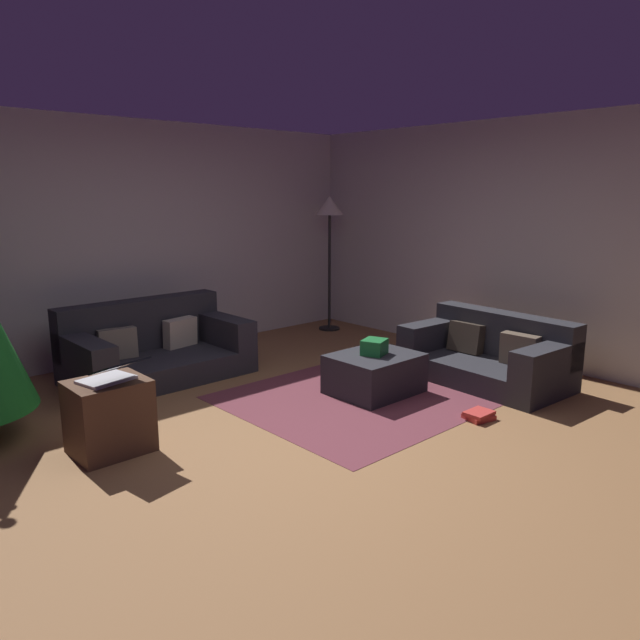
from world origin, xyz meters
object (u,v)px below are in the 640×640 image
ottoman (375,374)px  couch_right (490,355)px  corner_lamp (330,216)px  book_stack (479,415)px  tv_remote (377,352)px  couch_left (154,349)px  gift_box (374,347)px  laptop (111,374)px  side_table (109,416)px

ottoman → couch_right: bearing=-24.4°
couch_right → corner_lamp: size_ratio=0.90×
book_stack → tv_remote: bearing=94.3°
couch_left → book_stack: size_ratio=6.74×
couch_right → book_stack: bearing=121.5°
gift_box → tv_remote: bearing=13.2°
ottoman → laptop: bearing=171.6°
book_stack → ottoman: bearing=97.4°
couch_right → side_table: 3.59m
couch_left → side_table: 1.81m
gift_box → couch_left: bearing=124.4°
tv_remote → side_table: size_ratio=0.30×
laptop → corner_lamp: corner_lamp is taller
couch_left → book_stack: (1.40, -2.89, -0.24)m
laptop → book_stack: (2.47, -1.38, -0.55)m
gift_box → corner_lamp: bearing=55.7°
ottoman → gift_box: 0.25m
gift_box → laptop: size_ratio=0.46×
ottoman → corner_lamp: 2.96m
tv_remote → couch_left: bearing=144.9°
couch_left → ottoman: couch_left is taller
couch_right → laptop: size_ratio=3.31×
ottoman → book_stack: size_ratio=3.04×
gift_box → laptop: bearing=171.8°
corner_lamp → couch_right: bearing=-97.7°
ottoman → book_stack: bearing=-82.6°
side_table → book_stack: size_ratio=2.07×
couch_left → side_table: (-1.09, -1.45, -0.01)m
book_stack → corner_lamp: bearing=67.2°
book_stack → laptop: bearing=150.8°
couch_left → corner_lamp: size_ratio=0.97×
laptop → book_stack: size_ratio=1.89×
couch_left → gift_box: bearing=124.1°
ottoman → book_stack: ottoman is taller
ottoman → tv_remote: (0.05, 0.02, 0.19)m
gift_box → laptop: 2.37m
gift_box → side_table: 2.39m
corner_lamp → tv_remote: bearing=-123.5°
couch_right → side_table: couch_right is taller
gift_box → side_table: bearing=170.4°
couch_right → ottoman: size_ratio=2.06×
tv_remote → laptop: bearing=-168.5°
couch_right → corner_lamp: (0.36, 2.69, 1.26)m
couch_left → laptop: 1.88m
ottoman → laptop: size_ratio=1.60×
couch_right → side_table: size_ratio=3.03×
tv_remote → side_table: 2.44m
couch_right → laptop: laptop is taller
couch_right → gift_box: 1.25m
side_table → book_stack: bearing=-30.2°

